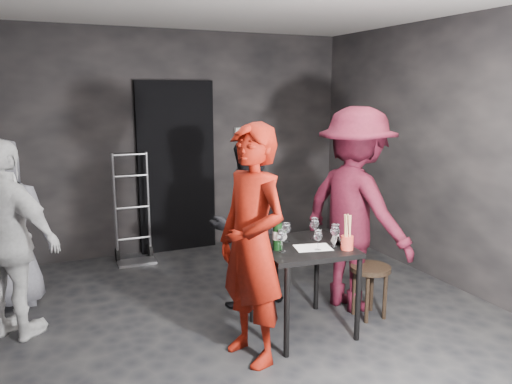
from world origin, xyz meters
name	(u,v)px	position (x,y,z in m)	size (l,w,h in m)	color
floor	(257,331)	(0.00, 0.00, 0.00)	(4.50, 5.00, 0.02)	black
wall_back	(174,143)	(0.00, 2.50, 1.35)	(4.50, 0.04, 2.70)	black
wall_right	(470,157)	(2.25, 0.00, 1.35)	(0.04, 5.00, 2.70)	black
doorway	(176,167)	(0.00, 2.44, 1.05)	(0.95, 0.10, 2.10)	black
wallbox_upper	(239,132)	(0.85, 2.45, 1.45)	(0.12, 0.06, 0.12)	#B7B7B2
wallbox_lower	(254,136)	(1.05, 2.45, 1.40)	(0.10, 0.06, 0.14)	#B7B7B2
hand_truck	(135,242)	(-0.60, 2.18, 0.23)	(0.43, 0.36, 1.28)	#B2B2B7
tasting_table	(304,256)	(0.35, -0.14, 0.65)	(0.72, 0.72, 0.75)	black
stool	(370,276)	(1.02, -0.15, 0.38)	(0.35, 0.35, 0.47)	black
server_red	(252,224)	(-0.20, -0.36, 1.04)	(0.76, 0.50, 2.08)	maroon
woman_black	(246,221)	(0.14, 0.55, 0.81)	(0.79, 0.43, 1.62)	black
man_maroon	(356,187)	(1.02, 0.10, 1.13)	(1.46, 0.68, 2.27)	#460E1C
bystander_cream	(8,234)	(-1.83, 0.73, 0.87)	(1.02, 0.49, 1.74)	silver
bystander_grey	(4,220)	(-1.88, 1.40, 0.83)	(0.81, 0.44, 1.65)	slate
tasting_mat	(313,248)	(0.38, -0.24, 0.75)	(0.28, 0.19, 0.00)	white
wine_glass_a	(282,240)	(0.11, -0.23, 0.85)	(0.07, 0.07, 0.20)	white
wine_glass_b	(280,233)	(0.17, -0.07, 0.85)	(0.08, 0.08, 0.20)	white
wine_glass_c	(287,231)	(0.26, -0.02, 0.84)	(0.07, 0.07, 0.19)	white
wine_glass_d	(318,239)	(0.38, -0.31, 0.84)	(0.07, 0.07, 0.18)	white
wine_glass_e	(335,234)	(0.55, -0.29, 0.85)	(0.08, 0.08, 0.21)	white
wine_glass_f	(315,227)	(0.51, -0.04, 0.85)	(0.08, 0.08, 0.20)	white
wine_bottle	(277,235)	(0.10, -0.17, 0.87)	(0.07, 0.07, 0.30)	black
breadstick_cup	(347,233)	(0.60, -0.38, 0.89)	(0.10, 0.10, 0.30)	red
reserved_card	(335,238)	(0.60, -0.22, 0.80)	(0.08, 0.13, 0.10)	white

